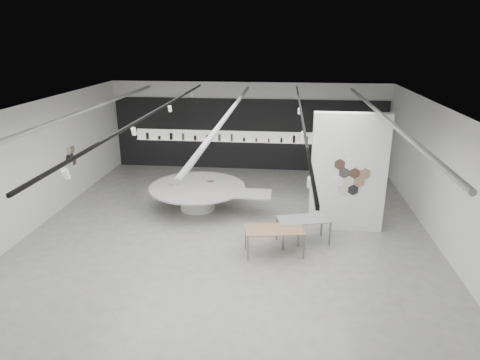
# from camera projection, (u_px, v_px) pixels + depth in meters

# --- Properties ---
(room) EXTENTS (12.02, 14.02, 3.82)m
(room) POSITION_uv_depth(u_px,v_px,m) (224.00, 170.00, 12.03)
(room) COLOR #999890
(room) RESTS_ON ground
(back_wall_display) EXTENTS (11.80, 0.27, 3.10)m
(back_wall_display) POSITION_uv_depth(u_px,v_px,m) (247.00, 135.00, 18.73)
(back_wall_display) COLOR black
(back_wall_display) RESTS_ON ground
(partition_column) EXTENTS (2.20, 0.38, 3.60)m
(partition_column) POSITION_uv_depth(u_px,v_px,m) (348.00, 173.00, 12.70)
(partition_column) COLOR white
(partition_column) RESTS_ON ground
(display_island) EXTENTS (4.19, 3.30, 0.83)m
(display_island) POSITION_uv_depth(u_px,v_px,m) (199.00, 194.00, 14.57)
(display_island) COLOR white
(display_island) RESTS_ON ground
(sample_table_wood) EXTENTS (1.69, 1.05, 0.74)m
(sample_table_wood) POSITION_uv_depth(u_px,v_px,m) (274.00, 231.00, 11.52)
(sample_table_wood) COLOR #98734E
(sample_table_wood) RESTS_ON ground
(sample_table_stone) EXTENTS (1.60, 1.12, 0.75)m
(sample_table_stone) POSITION_uv_depth(u_px,v_px,m) (304.00, 221.00, 12.15)
(sample_table_stone) COLOR gray
(sample_table_stone) RESTS_ON ground
(kitchen_counter) EXTENTS (1.49, 0.63, 1.16)m
(kitchen_counter) POSITION_uv_depth(u_px,v_px,m) (331.00, 164.00, 18.35)
(kitchen_counter) COLOR white
(kitchen_counter) RESTS_ON ground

